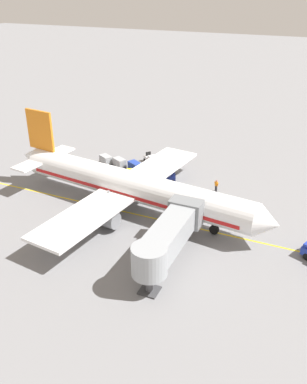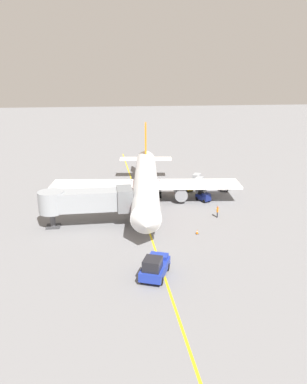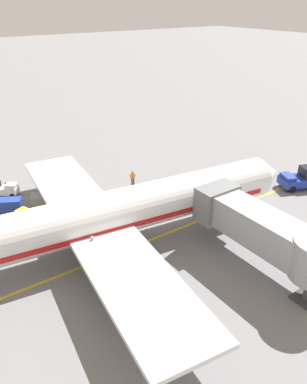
{
  "view_description": "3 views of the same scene",
  "coord_description": "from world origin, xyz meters",
  "views": [
    {
      "loc": [
        40.11,
        20.41,
        25.99
      ],
      "look_at": [
        -2.3,
        1.45,
        2.34
      ],
      "focal_mm": 38.89,
      "sensor_mm": 36.0,
      "label": 1
    },
    {
      "loc": [
        5.86,
        55.13,
        19.12
      ],
      "look_at": [
        -1.56,
        4.24,
        3.21
      ],
      "focal_mm": 34.99,
      "sensor_mm": 36.0,
      "label": 2
    },
    {
      "loc": [
        23.05,
        -12.96,
        18.99
      ],
      "look_at": [
        -2.11,
        4.55,
        3.32
      ],
      "focal_mm": 35.8,
      "sensor_mm": 36.0,
      "label": 3
    }
  ],
  "objects": [
    {
      "name": "baggage_cart_front",
      "position": [
        -10.72,
        -2.92,
        0.95
      ],
      "size": [
        2.21,
        2.87,
        1.58
      ],
      "color": "#4C4C51",
      "rests_on": "ground"
    },
    {
      "name": "baggage_cart_tail_end",
      "position": [
        -12.03,
        -11.11,
        0.95
      ],
      "size": [
        2.21,
        2.87,
        1.58
      ],
      "color": "#4C4C51",
      "rests_on": "ground"
    },
    {
      "name": "baggage_cart_third_in_train",
      "position": [
        -11.84,
        -8.6,
        0.95
      ],
      "size": [
        2.21,
        2.87,
        1.58
      ],
      "color": "#4C4C51",
      "rests_on": "ground"
    },
    {
      "name": "pushback_tractor",
      "position": [
        0.97,
        22.37,
        1.1
      ],
      "size": [
        3.73,
        4.91,
        2.4
      ],
      "color": "#1E339E",
      "rests_on": "ground"
    },
    {
      "name": "baggage_cart_second_in_train",
      "position": [
        -11.56,
        -5.81,
        0.95
      ],
      "size": [
        2.21,
        2.87,
        1.58
      ],
      "color": "#4C4C51",
      "rests_on": "ground"
    },
    {
      "name": "parked_airliner",
      "position": [
        -1.12,
        -1.14,
        3.19
      ],
      "size": [
        30.41,
        37.33,
        10.63
      ],
      "color": "white",
      "rests_on": "ground"
    },
    {
      "name": "baggage_tug_lead",
      "position": [
        -8.92,
        -5.92,
        0.71
      ],
      "size": [
        2.04,
        2.77,
        1.62
      ],
      "color": "gold",
      "rests_on": "ground"
    },
    {
      "name": "gate_lead_in_line",
      "position": [
        0.0,
        0.0,
        0.0
      ],
      "size": [
        0.24,
        80.0,
        0.01
      ],
      "primitive_type": "cube",
      "color": "gold",
      "rests_on": "ground"
    },
    {
      "name": "ground_plane",
      "position": [
        0.0,
        0.0,
        0.0
      ],
      "size": [
        400.0,
        400.0,
        0.0
      ],
      "primitive_type": "plane",
      "color": "slate"
    },
    {
      "name": "baggage_tug_trailing",
      "position": [
        -10.26,
        0.07,
        0.71
      ],
      "size": [
        2.16,
        2.77,
        1.62
      ],
      "color": "navy",
      "rests_on": "ground"
    },
    {
      "name": "safety_cone_nose_left",
      "position": [
        -5.94,
        12.62,
        0.29
      ],
      "size": [
        0.36,
        0.36,
        0.59
      ],
      "color": "black",
      "rests_on": "ground"
    },
    {
      "name": "baggage_tug_spare",
      "position": [
        -15.65,
        -5.06,
        0.71
      ],
      "size": [
        2.52,
        2.69,
        1.62
      ],
      "color": "silver",
      "rests_on": "ground"
    },
    {
      "name": "ground_crew_wing_walker",
      "position": [
        -10.24,
        7.36,
        0.95
      ],
      "size": [
        0.37,
        0.7,
        1.69
      ],
      "color": "#232328",
      "rests_on": "ground"
    },
    {
      "name": "jet_bridge",
      "position": [
        7.86,
        7.61,
        3.45
      ],
      "size": [
        12.24,
        3.5,
        4.98
      ],
      "color": "#93999E",
      "rests_on": "ground"
    }
  ]
}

